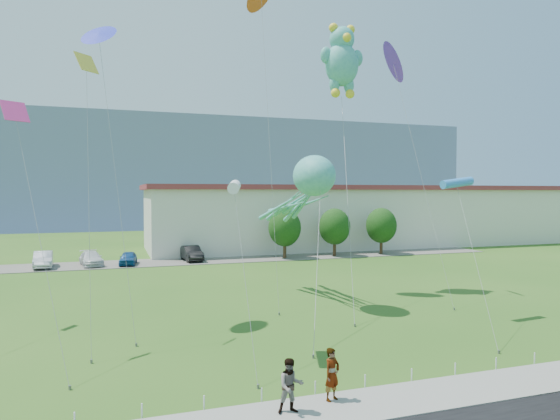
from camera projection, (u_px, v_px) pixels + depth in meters
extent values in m
plane|color=#2C5818|center=(326.00, 379.00, 19.41)|extent=(160.00, 160.00, 0.00)
cube|color=gray|center=(359.00, 406.00, 16.80)|extent=(80.00, 2.50, 0.10)
cube|color=#59544C|center=(192.00, 261.00, 52.59)|extent=(70.00, 6.00, 0.06)
cube|color=slate|center=(144.00, 173.00, 132.73)|extent=(160.00, 50.00, 25.00)
cube|color=beige|center=(370.00, 217.00, 69.22)|extent=(60.00, 14.00, 7.60)
cube|color=maroon|center=(370.00, 188.00, 69.08)|extent=(61.00, 15.00, 0.60)
cylinder|color=white|center=(75.00, 420.00, 15.32)|extent=(0.05, 0.05, 0.50)
cylinder|color=white|center=(142.00, 411.00, 15.96)|extent=(0.05, 0.05, 0.50)
cylinder|color=white|center=(204.00, 403.00, 16.59)|extent=(0.05, 0.05, 0.50)
cylinder|color=white|center=(262.00, 395.00, 17.22)|extent=(0.05, 0.05, 0.50)
cylinder|color=white|center=(315.00, 388.00, 17.85)|extent=(0.05, 0.05, 0.50)
cylinder|color=white|center=(365.00, 381.00, 18.49)|extent=(0.05, 0.05, 0.50)
cylinder|color=white|center=(412.00, 375.00, 19.12)|extent=(0.05, 0.05, 0.50)
cylinder|color=white|center=(455.00, 369.00, 19.75)|extent=(0.05, 0.05, 0.50)
cylinder|color=white|center=(496.00, 364.00, 20.39)|extent=(0.05, 0.05, 0.50)
cylinder|color=white|center=(535.00, 358.00, 21.02)|extent=(0.05, 0.05, 0.50)
cylinder|color=#3F2B19|center=(285.00, 249.00, 54.77)|extent=(0.36, 0.36, 2.20)
ellipsoid|color=#14380F|center=(285.00, 228.00, 54.69)|extent=(3.60, 3.60, 4.14)
cylinder|color=#3F2B19|center=(335.00, 247.00, 56.67)|extent=(0.36, 0.36, 2.20)
ellipsoid|color=#14380F|center=(335.00, 227.00, 56.59)|extent=(3.60, 3.60, 4.14)
cylinder|color=#3F2B19|center=(381.00, 245.00, 58.57)|extent=(0.36, 0.36, 2.20)
ellipsoid|color=#14380F|center=(381.00, 225.00, 58.49)|extent=(3.60, 3.60, 4.14)
imported|color=gray|center=(332.00, 374.00, 17.14)|extent=(0.78, 0.67, 1.81)
imported|color=gray|center=(291.00, 386.00, 16.15)|extent=(0.92, 0.75, 1.77)
imported|color=#B5B6BD|center=(43.00, 259.00, 47.79)|extent=(2.01, 4.82, 1.55)
imported|color=silver|center=(91.00, 258.00, 49.28)|extent=(2.65, 4.91, 1.35)
imported|color=navy|center=(128.00, 258.00, 49.77)|extent=(2.01, 3.99, 1.30)
imported|color=black|center=(191.00, 253.00, 52.73)|extent=(2.02, 4.86, 1.56)
ellipsoid|color=teal|center=(314.00, 176.00, 30.79)|extent=(2.54, 3.31, 2.54)
sphere|color=white|center=(313.00, 171.00, 29.69)|extent=(0.40, 0.40, 0.40)
sphere|color=white|center=(327.00, 171.00, 29.98)|extent=(0.40, 0.40, 0.40)
cylinder|color=slate|center=(313.00, 356.00, 21.80)|extent=(0.10, 0.10, 0.16)
cylinder|color=gray|center=(317.00, 259.00, 25.83)|extent=(3.59, 7.62, 7.35)
ellipsoid|color=teal|center=(342.00, 65.00, 36.87)|extent=(2.54, 2.16, 3.17)
sphere|color=teal|center=(342.00, 39.00, 36.81)|extent=(1.85, 1.85, 1.85)
sphere|color=yellow|center=(333.00, 28.00, 36.56)|extent=(0.68, 0.68, 0.68)
sphere|color=yellow|center=(350.00, 30.00, 37.00)|extent=(0.68, 0.68, 0.68)
sphere|color=yellow|center=(347.00, 38.00, 36.07)|extent=(0.68, 0.68, 0.68)
ellipsoid|color=teal|center=(326.00, 55.00, 36.45)|extent=(0.88, 0.62, 1.23)
ellipsoid|color=teal|center=(357.00, 58.00, 37.25)|extent=(0.88, 0.62, 1.23)
ellipsoid|color=teal|center=(334.00, 84.00, 36.74)|extent=(0.78, 0.68, 1.27)
ellipsoid|color=teal|center=(349.00, 85.00, 37.11)|extent=(0.78, 0.68, 1.27)
sphere|color=yellow|center=(336.00, 93.00, 36.58)|extent=(0.68, 0.68, 0.68)
sphere|color=yellow|center=(350.00, 94.00, 36.95)|extent=(0.68, 0.68, 0.68)
cylinder|color=slate|center=(355.00, 325.00, 26.93)|extent=(0.10, 0.10, 0.16)
cylinder|color=gray|center=(347.00, 192.00, 31.94)|extent=(3.87, 9.85, 14.23)
cone|color=#232ECB|center=(99.00, 34.00, 27.28)|extent=(1.80, 1.33, 1.33)
cylinder|color=slate|center=(136.00, 345.00, 23.47)|extent=(0.10, 0.10, 0.16)
cylinder|color=gray|center=(116.00, 179.00, 25.38)|extent=(1.64, 5.17, 15.58)
cylinder|color=white|center=(234.00, 187.00, 21.85)|extent=(0.50, 2.25, 0.87)
cylinder|color=slate|center=(258.00, 387.00, 18.42)|extent=(0.10, 0.10, 0.16)
cylinder|color=gray|center=(245.00, 280.00, 20.13)|extent=(0.06, 3.90, 7.16)
cone|color=#7937DF|center=(394.00, 62.00, 36.30)|extent=(1.80, 1.33, 1.33)
cylinder|color=slate|center=(454.00, 309.00, 30.71)|extent=(0.10, 0.10, 0.16)
cylinder|color=gray|center=(421.00, 176.00, 33.51)|extent=(0.40, 6.67, 16.43)
cylinder|color=slate|center=(279.00, 314.00, 29.46)|extent=(0.10, 0.10, 0.16)
cylinder|color=gray|center=(269.00, 138.00, 32.65)|extent=(1.04, 7.21, 21.34)
cylinder|color=#2F80D3|center=(457.00, 183.00, 28.75)|extent=(0.50, 2.25, 0.87)
cylinder|color=slate|center=(499.00, 352.00, 22.40)|extent=(0.10, 0.10, 0.16)
cylinder|color=gray|center=(475.00, 258.00, 25.58)|extent=(2.47, 6.19, 7.47)
cube|color=gold|center=(86.00, 63.00, 24.57)|extent=(1.29, 1.29, 0.86)
cylinder|color=slate|center=(91.00, 361.00, 21.15)|extent=(0.10, 0.10, 0.16)
cylinder|color=gray|center=(89.00, 202.00, 22.86)|extent=(0.25, 4.21, 13.30)
cube|color=#EF358A|center=(15.00, 111.00, 22.29)|extent=(1.29, 1.29, 0.86)
cylinder|color=slate|center=(70.00, 388.00, 18.31)|extent=(0.10, 0.10, 0.16)
cylinder|color=gray|center=(40.00, 237.00, 20.30)|extent=(2.58, 5.48, 10.55)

